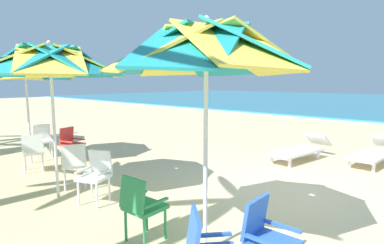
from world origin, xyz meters
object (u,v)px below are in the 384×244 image
plastic_chair_5 (71,142)px  sun_lounger_1 (374,152)px  plastic_chair_7 (43,139)px  sun_lounger_2 (300,149)px  plastic_chair_2 (141,204)px  plastic_chair_0 (267,236)px  plastic_chair_6 (33,150)px  plastic_chair_4 (96,173)px  beach_umbrella_2 (25,70)px  plastic_chair_3 (74,163)px  beach_umbrella_0 (206,52)px  beach_umbrella_1 (50,63)px

plastic_chair_5 → sun_lounger_1: plastic_chair_5 is taller
plastic_chair_7 → sun_lounger_2: bearing=39.9°
plastic_chair_2 → plastic_chair_5: size_ratio=1.00×
plastic_chair_0 → plastic_chair_6: same height
plastic_chair_4 → plastic_chair_0: bearing=0.7°
plastic_chair_2 → sun_lounger_2: 5.34m
sun_lounger_2 → plastic_chair_0: bearing=-70.2°
beach_umbrella_2 → plastic_chair_7: size_ratio=3.04×
plastic_chair_3 → plastic_chair_6: 1.66m
plastic_chair_4 → plastic_chair_7: 3.92m
beach_umbrella_0 → plastic_chair_3: 3.73m
plastic_chair_7 → sun_lounger_1: plastic_chair_7 is taller
plastic_chair_5 → sun_lounger_1: size_ratio=0.40×
plastic_chair_4 → plastic_chair_6: size_ratio=1.00×
plastic_chair_6 → plastic_chair_3: bearing=4.4°
beach_umbrella_0 → sun_lounger_2: bearing=101.1°
beach_umbrella_2 → plastic_chair_6: size_ratio=3.04×
plastic_chair_5 → sun_lounger_1: bearing=41.2°
plastic_chair_6 → beach_umbrella_0: bearing=1.4°
beach_umbrella_2 → plastic_chair_6: bearing=-16.1°
beach_umbrella_1 → plastic_chair_3: beach_umbrella_1 is taller
plastic_chair_2 → sun_lounger_2: (-0.25, 5.33, -0.22)m
beach_umbrella_1 → plastic_chair_6: 2.65m
beach_umbrella_1 → plastic_chair_0: bearing=6.1°
plastic_chair_2 → plastic_chair_4: (-1.61, 0.31, 0.00)m
beach_umbrella_1 → plastic_chair_5: size_ratio=3.10×
plastic_chair_4 → plastic_chair_6: (-2.56, -0.06, 0.00)m
plastic_chair_4 → plastic_chair_7: size_ratio=1.00×
beach_umbrella_1 → sun_lounger_2: (2.02, 5.39, -2.04)m
plastic_chair_7 → plastic_chair_3: bearing=-11.4°
sun_lounger_2 → beach_umbrella_2: bearing=-134.6°
sun_lounger_2 → plastic_chair_6: bearing=-127.7°
beach_umbrella_0 → plastic_chair_5: size_ratio=3.14×
plastic_chair_4 → plastic_chair_6: same height
plastic_chair_4 → sun_lounger_2: bearing=74.8°
beach_umbrella_0 → plastic_chair_4: 2.97m
plastic_chair_0 → beach_umbrella_0: bearing=178.4°
plastic_chair_2 → plastic_chair_6: (-4.17, 0.25, 0.00)m
plastic_chair_3 → plastic_chair_4: bearing=-4.0°
beach_umbrella_1 → beach_umbrella_2: bearing=168.7°
plastic_chair_7 → sun_lounger_1: bearing=38.1°
beach_umbrella_2 → plastic_chair_7: (-0.45, 0.48, -1.78)m
plastic_chair_2 → beach_umbrella_1: beach_umbrella_1 is taller
plastic_chair_0 → beach_umbrella_1: size_ratio=0.32×
plastic_chair_6 → plastic_chair_2: bearing=-3.4°
plastic_chair_4 → sun_lounger_2: plastic_chair_4 is taller
plastic_chair_0 → plastic_chair_4: size_ratio=1.00×
beach_umbrella_0 → plastic_chair_0: 2.01m
plastic_chair_4 → sun_lounger_1: size_ratio=0.40×
plastic_chair_3 → beach_umbrella_1: bearing=-60.6°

